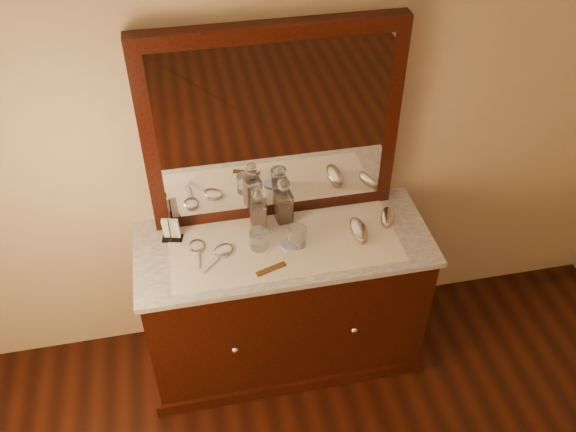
% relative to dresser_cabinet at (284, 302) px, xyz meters
% --- Properties ---
extents(dresser_cabinet, '(1.40, 0.55, 0.82)m').
position_rel_dresser_cabinet_xyz_m(dresser_cabinet, '(0.00, 0.00, 0.00)').
color(dresser_cabinet, black).
rests_on(dresser_cabinet, floor).
extents(dresser_plinth, '(1.46, 0.59, 0.08)m').
position_rel_dresser_cabinet_xyz_m(dresser_plinth, '(0.00, 0.00, -0.37)').
color(dresser_plinth, black).
rests_on(dresser_plinth, floor).
extents(knob_left, '(0.04, 0.04, 0.04)m').
position_rel_dresser_cabinet_xyz_m(knob_left, '(-0.30, -0.28, 0.04)').
color(knob_left, silver).
rests_on(knob_left, dresser_cabinet).
extents(knob_right, '(0.04, 0.04, 0.04)m').
position_rel_dresser_cabinet_xyz_m(knob_right, '(0.30, -0.28, 0.04)').
color(knob_right, silver).
rests_on(knob_right, dresser_cabinet).
extents(marble_top, '(1.44, 0.59, 0.03)m').
position_rel_dresser_cabinet_xyz_m(marble_top, '(0.00, 0.00, 0.42)').
color(marble_top, white).
rests_on(marble_top, dresser_cabinet).
extents(mirror_frame, '(1.20, 0.08, 1.00)m').
position_rel_dresser_cabinet_xyz_m(mirror_frame, '(0.00, 0.25, 0.94)').
color(mirror_frame, black).
rests_on(mirror_frame, marble_top).
extents(mirror_glass, '(1.06, 0.01, 0.86)m').
position_rel_dresser_cabinet_xyz_m(mirror_glass, '(0.00, 0.21, 0.94)').
color(mirror_glass, white).
rests_on(mirror_glass, marble_top).
extents(lace_runner, '(1.10, 0.45, 0.00)m').
position_rel_dresser_cabinet_xyz_m(lace_runner, '(0.00, -0.02, 0.44)').
color(lace_runner, white).
rests_on(lace_runner, marble_top).
extents(pin_dish, '(0.11, 0.11, 0.01)m').
position_rel_dresser_cabinet_xyz_m(pin_dish, '(0.02, -0.04, 0.45)').
color(pin_dish, white).
rests_on(pin_dish, lace_runner).
extents(comb, '(0.15, 0.07, 0.01)m').
position_rel_dresser_cabinet_xyz_m(comb, '(-0.09, -0.18, 0.45)').
color(comb, brown).
rests_on(comb, lace_runner).
extents(napkin_rack, '(0.11, 0.08, 0.15)m').
position_rel_dresser_cabinet_xyz_m(napkin_rack, '(-0.53, 0.13, 0.50)').
color(napkin_rack, black).
rests_on(napkin_rack, marble_top).
extents(decanter_left, '(0.09, 0.09, 0.26)m').
position_rel_dresser_cabinet_xyz_m(decanter_left, '(-0.10, 0.11, 0.55)').
color(decanter_left, brown).
rests_on(decanter_left, lace_runner).
extents(decanter_right, '(0.09, 0.09, 0.26)m').
position_rel_dresser_cabinet_xyz_m(decanter_right, '(0.03, 0.16, 0.54)').
color(decanter_right, brown).
rests_on(decanter_right, lace_runner).
extents(brush_near, '(0.08, 0.18, 0.05)m').
position_rel_dresser_cabinet_xyz_m(brush_near, '(0.37, -0.02, 0.47)').
color(brush_near, '#98805D').
rests_on(brush_near, lace_runner).
extents(brush_far, '(0.11, 0.16, 0.04)m').
position_rel_dresser_cabinet_xyz_m(brush_far, '(0.54, 0.05, 0.46)').
color(brush_far, '#98805D').
rests_on(brush_far, lace_runner).
extents(hand_mirror_outer, '(0.09, 0.20, 0.02)m').
position_rel_dresser_cabinet_xyz_m(hand_mirror_outer, '(-0.42, 0.02, 0.45)').
color(hand_mirror_outer, silver).
rests_on(hand_mirror_outer, lace_runner).
extents(hand_mirror_inner, '(0.19, 0.20, 0.02)m').
position_rel_dresser_cabinet_xyz_m(hand_mirror_inner, '(-0.31, -0.03, 0.45)').
color(hand_mirror_inner, silver).
rests_on(hand_mirror_inner, lace_runner).
extents(tumblers, '(0.27, 0.10, 0.10)m').
position_rel_dresser_cabinet_xyz_m(tumblers, '(-0.03, -0.02, 0.49)').
color(tumblers, white).
rests_on(tumblers, lace_runner).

